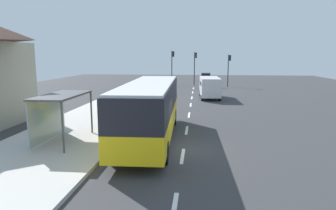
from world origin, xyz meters
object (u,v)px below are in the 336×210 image
object	(u,v)px
bus	(150,107)
traffic_light_far_side	(172,63)
recycling_bin_green	(119,118)
recycling_bin_orange	(113,122)
recycling_bin_yellow	(121,116)
sedan_near	(206,77)
traffic_light_near_side	(229,65)
recycling_bin_blue	(116,120)
bus_shelter	(57,105)
traffic_light_median	(195,63)
white_van	(210,86)

from	to	relation	value
bus	traffic_light_far_side	xyz separation A→B (m)	(-1.39, 31.06, 1.73)
recycling_bin_green	recycling_bin_orange	bearing A→B (deg)	-90.00
bus	recycling_bin_yellow	size ratio (longest dim) A/B	11.66
sedan_near	recycling_bin_yellow	world-z (taller)	sedan_near
traffic_light_near_side	recycling_bin_green	bearing A→B (deg)	-109.36
sedan_near	recycling_bin_blue	world-z (taller)	sedan_near
recycling_bin_yellow	traffic_light_near_side	distance (m)	28.72
recycling_bin_green	bus_shelter	world-z (taller)	bus_shelter
sedan_near	traffic_light_near_side	size ratio (longest dim) A/B	0.91
recycling_bin_orange	traffic_light_median	bearing A→B (deg)	81.46
recycling_bin_yellow	bus_shelter	world-z (taller)	bus_shelter
white_van	recycling_bin_green	distance (m)	15.91
bus	recycling_bin_green	world-z (taller)	bus
white_van	traffic_light_median	bearing A→B (deg)	97.01
recycling_bin_yellow	traffic_light_far_side	distance (m)	27.88
traffic_light_near_side	traffic_light_median	world-z (taller)	traffic_light_median
bus	sedan_near	world-z (taller)	bus
recycling_bin_orange	sedan_near	bearing A→B (deg)	80.52
white_van	traffic_light_near_side	xyz separation A→B (m)	(3.30, 13.06, 1.87)
white_van	recycling_bin_orange	distance (m)	17.19
recycling_bin_yellow	traffic_light_near_side	bearing A→B (deg)	70.17
bus	recycling_bin_blue	distance (m)	3.38
white_van	recycling_bin_green	xyz separation A→B (m)	(-6.40, -14.54, -0.69)
white_van	traffic_light_far_side	distance (m)	15.01
white_van	recycling_bin_orange	xyz separation A→B (m)	(-6.40, -15.94, -0.69)
sedan_near	recycling_bin_orange	xyz separation A→B (m)	(-6.50, -38.93, -0.14)
traffic_light_near_side	traffic_light_far_side	xyz separation A→B (m)	(-8.61, 0.80, 0.35)
recycling_bin_green	traffic_light_far_side	size ratio (longest dim) A/B	0.18
white_van	traffic_light_far_side	xyz separation A→B (m)	(-5.30, 13.86, 2.23)
traffic_light_median	traffic_light_far_side	bearing A→B (deg)	-167.13
sedan_near	traffic_light_far_side	world-z (taller)	traffic_light_far_side
traffic_light_median	traffic_light_near_side	bearing A→B (deg)	-17.40
sedan_near	traffic_light_far_side	xyz separation A→B (m)	(-5.40, -9.13, 2.78)
recycling_bin_blue	traffic_light_far_side	bearing A→B (deg)	87.85
sedan_near	recycling_bin_green	xyz separation A→B (m)	(-6.50, -37.53, -0.14)
traffic_light_median	bus_shelter	world-z (taller)	traffic_light_median
bus	white_van	distance (m)	17.64
sedan_near	traffic_light_median	xyz separation A→B (m)	(-1.90, -8.33, 2.66)
sedan_near	recycling_bin_yellow	distance (m)	37.40
recycling_bin_green	recycling_bin_blue	bearing A→B (deg)	-90.00
recycling_bin_blue	recycling_bin_yellow	world-z (taller)	same
sedan_near	traffic_light_median	distance (m)	8.95
bus	recycling_bin_blue	size ratio (longest dim) A/B	11.66
sedan_near	white_van	bearing A→B (deg)	-90.25
bus	recycling_bin_orange	distance (m)	3.03
recycling_bin_orange	bus_shelter	xyz separation A→B (m)	(-2.21, -2.62, 1.44)
recycling_bin_orange	bus_shelter	bearing A→B (deg)	-130.14
recycling_bin_blue	traffic_light_median	bearing A→B (deg)	81.26
recycling_bin_blue	recycling_bin_yellow	size ratio (longest dim) A/B	1.00
traffic_light_near_side	bus_shelter	xyz separation A→B (m)	(-11.91, -31.63, -1.12)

